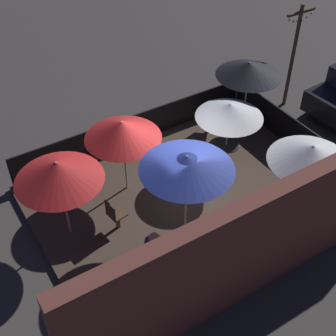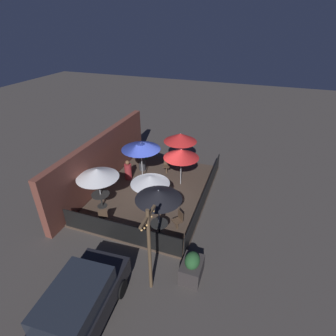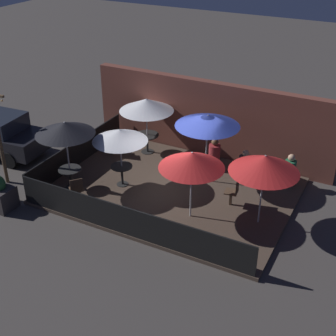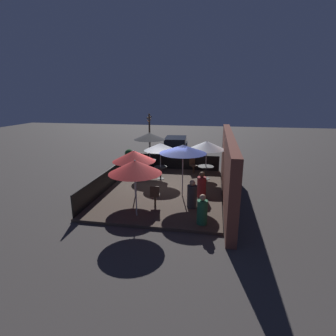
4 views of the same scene
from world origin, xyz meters
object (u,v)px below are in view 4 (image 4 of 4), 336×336
dining_table_2 (206,169)px  patio_chair_0 (193,165)px  patron_0 (202,211)px  dining_table_0 (150,162)px  patio_chair_1 (155,195)px  patio_chair_2 (137,166)px  planter_box (129,159)px  patio_umbrella_2 (207,145)px  light_post (150,136)px  patio_umbrella_5 (135,167)px  patio_umbrella_3 (183,149)px  parked_car_0 (176,147)px  dining_table_1 (161,169)px  patron_1 (202,186)px  patio_umbrella_4 (134,156)px  patio_umbrella_0 (149,136)px  patron_2 (192,195)px  patio_umbrella_1 (160,147)px

dining_table_2 → patio_chair_0: patio_chair_0 is taller
patron_0 → dining_table_0: bearing=136.4°
dining_table_0 → patio_chair_1: bearing=16.3°
patio_chair_2 → planter_box: bearing=70.1°
patio_umbrella_2 → planter_box: 6.10m
patio_chair_2 → light_post: (-3.10, 0.04, 1.37)m
patio_umbrella_5 → light_post: (-8.62, -1.61, -0.15)m
patio_chair_2 → light_post: size_ratio=0.26×
patio_umbrella_3 → parked_car_0: size_ratio=0.57×
dining_table_1 → light_post: light_post is taller
dining_table_1 → patron_1: 3.41m
patio_umbrella_4 → dining_table_0: 4.52m
patio_chair_0 → light_post: 4.19m
patio_umbrella_0 → patron_2: patio_umbrella_0 is taller
dining_table_2 → parked_car_0: bearing=-154.5°
patio_chair_1 → parked_car_0: size_ratio=0.22×
dining_table_1 → patio_umbrella_3: bearing=32.8°
patio_umbrella_1 → patron_0: size_ratio=1.78×
patio_umbrella_3 → patron_2: bearing=25.2°
patio_umbrella_5 → patio_chair_0: patio_umbrella_5 is taller
patio_umbrella_5 → patron_2: size_ratio=1.88×
dining_table_1 → patron_2: size_ratio=0.60×
dining_table_0 → parked_car_0: bearing=167.6°
patio_umbrella_3 → patio_umbrella_5: patio_umbrella_3 is taller
patio_umbrella_0 → patio_umbrella_2: size_ratio=1.11×
patron_1 → patio_chair_0: bearing=13.1°
patron_1 → patio_chair_2: bearing=55.6°
patio_chair_1 → patio_umbrella_5: bearing=145.1°
patio_chair_0 → patron_0: 6.69m
patron_2 → light_post: light_post is taller
patio_umbrella_2 → patio_chair_0: size_ratio=2.36×
patron_1 → planter_box: bearing=47.7°
dining_table_1 → patron_0: patron_0 is taller
planter_box → patio_chair_0: bearing=74.0°
patio_umbrella_4 → planter_box: bearing=-159.0°
patio_umbrella_1 → dining_table_1: (0.00, 0.00, -1.30)m
patio_umbrella_3 → light_post: (-6.20, -3.13, -0.40)m
patio_umbrella_0 → patio_chair_2: 1.97m
patio_chair_1 → planter_box: size_ratio=0.81×
patio_chair_0 → patron_0: (6.63, 0.91, 0.01)m
patio_umbrella_1 → patio_umbrella_5: patio_umbrella_5 is taller
dining_table_2 → planter_box: size_ratio=0.77×
patio_chair_2 → parked_car_0: bearing=23.6°
patio_chair_0 → parked_car_0: 4.55m
patio_chair_0 → patio_chair_1: bearing=-47.9°
patio_umbrella_3 → patron_0: patio_umbrella_3 is taller
patron_2 → parked_car_0: 9.65m
patio_umbrella_0 → patron_1: 5.38m
patio_umbrella_4 → patio_chair_2: patio_umbrella_4 is taller
patio_umbrella_0 → parked_car_0: 4.71m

